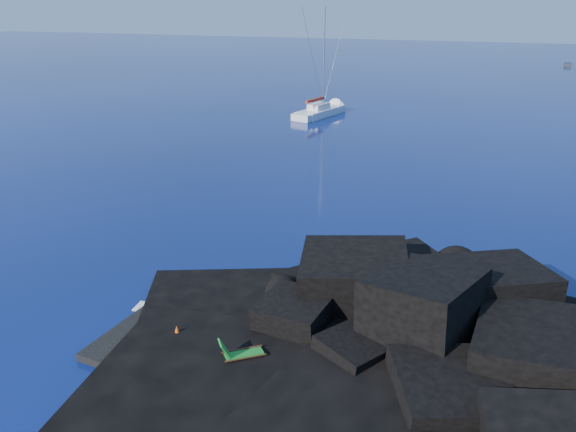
% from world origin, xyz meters
% --- Properties ---
extents(ground, '(400.00, 400.00, 0.00)m').
position_xyz_m(ground, '(0.00, 0.00, 0.00)').
color(ground, '#030F31').
rests_on(ground, ground).
extents(headland, '(24.00, 24.00, 3.60)m').
position_xyz_m(headland, '(13.00, 3.00, 0.00)').
color(headland, black).
rests_on(headland, ground).
extents(beach, '(9.08, 6.86, 0.70)m').
position_xyz_m(beach, '(4.50, 0.50, 0.00)').
color(beach, black).
rests_on(beach, ground).
extents(surf_foam, '(10.00, 8.00, 0.06)m').
position_xyz_m(surf_foam, '(5.00, 5.00, 0.00)').
color(surf_foam, white).
rests_on(surf_foam, ground).
extents(sailboat, '(6.00, 13.15, 13.52)m').
position_xyz_m(sailboat, '(-5.27, 52.52, 0.00)').
color(sailboat, white).
rests_on(sailboat, ground).
extents(deck_chair, '(1.89, 1.69, 1.22)m').
position_xyz_m(deck_chair, '(6.83, -0.14, 0.96)').
color(deck_chair, '#1C8026').
rests_on(deck_chair, beach).
extents(towel, '(2.25, 1.21, 0.06)m').
position_xyz_m(towel, '(4.56, -0.91, 0.38)').
color(towel, white).
rests_on(towel, beach).
extents(sunbather, '(1.74, 0.56, 0.23)m').
position_xyz_m(sunbather, '(4.56, -0.91, 0.52)').
color(sunbather, '#E8A079').
rests_on(sunbather, towel).
extents(marker_cone, '(0.43, 0.43, 0.59)m').
position_xyz_m(marker_cone, '(3.37, 0.48, 0.65)').
color(marker_cone, '#FF540D').
rests_on(marker_cone, beach).
extents(distant_boat_a, '(1.82, 4.73, 0.62)m').
position_xyz_m(distant_boat_a, '(31.38, 126.58, 0.00)').
color(distant_boat_a, '#2B2A30').
rests_on(distant_boat_a, ground).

